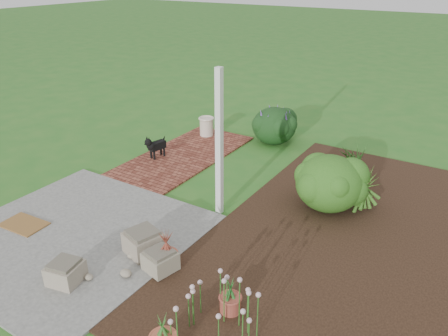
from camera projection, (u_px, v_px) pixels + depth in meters
The scene contains 18 objects.
ground at pixel (202, 210), 7.60m from camera, with size 80.00×80.00×0.00m, color #276921.
concrete_patio at pixel (73, 235), 6.85m from camera, with size 3.50×3.50×0.04m, color #5D5D5A.
brick_path at pixel (185, 155), 9.76m from camera, with size 1.60×3.50×0.04m, color #5E281D.
garden_bed at pixel (353, 239), 6.76m from camera, with size 4.00×7.00×0.03m, color black.
veranda_post at pixel (219, 145), 7.00m from camera, with size 0.10×0.10×2.50m, color white.
stone_trough_near at pixel (66, 273), 5.77m from camera, with size 0.40×0.40×0.27m, color gray.
stone_trough_mid at pixel (160, 261), 6.00m from camera, with size 0.39×0.39×0.26m, color gray.
stone_trough_far at pixel (143, 243), 6.35m from camera, with size 0.47×0.47×0.31m, color #776D59.
coir_doormat at pixel (24, 224), 7.08m from camera, with size 0.73×0.47×0.02m, color brown.
black_dog at pixel (155, 145), 9.46m from camera, with size 0.25×0.56×0.49m.
cream_ceramic_urn at pixel (206, 127), 10.76m from camera, with size 0.33×0.33×0.44m, color beige.
evergreen_shrub at pixel (329, 182), 7.44m from camera, with size 1.15×1.15×0.97m, color #0B3D11.
agapanthus_clump_back at pixel (360, 185), 7.49m from camera, with size 0.91×0.91×0.82m, color #1A410E, non-canonical shape.
agapanthus_clump_front at pixel (354, 159), 8.58m from camera, with size 0.86×0.86×0.76m, color #104219, non-canonical shape.
pink_flower_patch at pixel (216, 313), 4.83m from camera, with size 1.07×1.07×0.69m, color #113D0F, non-canonical shape.
terracotta_pot_bronze at pixel (167, 260), 6.07m from camera, with size 0.29×0.29×0.24m, color #B1523C.
terracotta_pot_small_left at pixel (230, 304), 5.29m from camera, with size 0.26×0.26×0.21m, color brown.
purple_flowering_bush at pixel (274, 125), 10.34m from camera, with size 1.04×1.04×0.88m, color black.
Camera 1 is at (3.84, -5.36, 3.86)m, focal length 35.00 mm.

